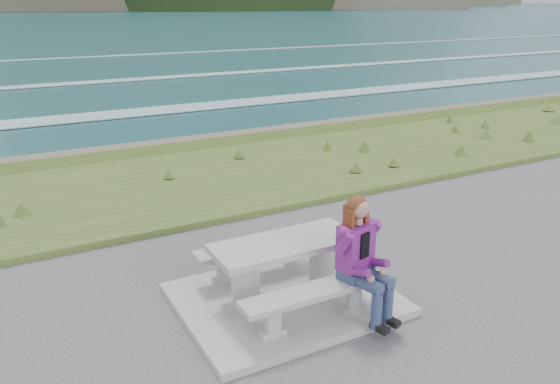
{
  "coord_description": "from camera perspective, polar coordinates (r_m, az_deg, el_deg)",
  "views": [
    {
      "loc": [
        -2.91,
        -5.26,
        3.61
      ],
      "look_at": [
        0.57,
        1.2,
        1.01
      ],
      "focal_mm": 35.0,
      "sensor_mm": 36.0,
      "label": 1
    }
  ],
  "objects": [
    {
      "name": "grass_verge",
      "position": [
        11.26,
        -11.84,
        0.37
      ],
      "size": [
        160.0,
        4.5,
        0.22
      ],
      "primitive_type": "cube",
      "color": "#375720",
      "rests_on": "ground"
    },
    {
      "name": "ocean",
      "position": [
        30.96,
        -22.75,
        8.04
      ],
      "size": [
        1600.0,
        1600.0,
        0.09
      ],
      "color": "#225560",
      "rests_on": "ground"
    },
    {
      "name": "concrete_slab",
      "position": [
        6.99,
        0.54,
        -11.12
      ],
      "size": [
        2.6,
        2.1,
        0.1
      ],
      "primitive_type": "cube",
      "color": "#A5A6A1",
      "rests_on": "ground"
    },
    {
      "name": "seated_woman",
      "position": [
        6.38,
        8.89,
        -8.56
      ],
      "size": [
        0.57,
        0.8,
        1.45
      ],
      "rotation": [
        0.0,
        0.0,
        0.24
      ],
      "color": "navy",
      "rests_on": "concrete_slab"
    },
    {
      "name": "bench_landward",
      "position": [
        6.27,
        3.7,
        -10.82
      ],
      "size": [
        1.8,
        0.35,
        0.45
      ],
      "color": "#A5A6A1",
      "rests_on": "concrete_slab"
    },
    {
      "name": "bench_seaward",
      "position": [
        7.35,
        -2.1,
        -5.98
      ],
      "size": [
        1.8,
        0.35,
        0.45
      ],
      "color": "#A5A6A1",
      "rests_on": "concrete_slab"
    },
    {
      "name": "shore_drop",
      "position": [
        13.95,
        -15.36,
        3.79
      ],
      "size": [
        160.0,
        0.8,
        2.2
      ],
      "primitive_type": "cube",
      "color": "#695D4F",
      "rests_on": "ground"
    },
    {
      "name": "picnic_table",
      "position": [
        6.69,
        0.55,
        -6.45
      ],
      "size": [
        1.8,
        0.75,
        0.75
      ],
      "color": "#A5A6A1",
      "rests_on": "concrete_slab"
    }
  ]
}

